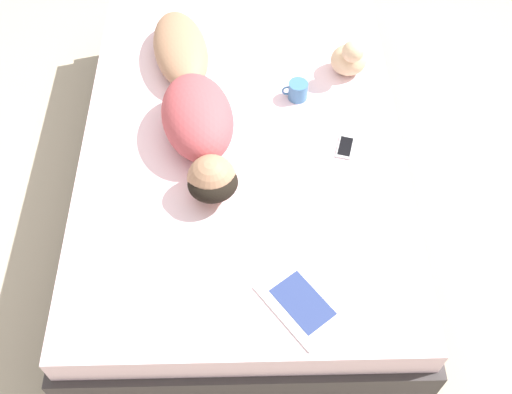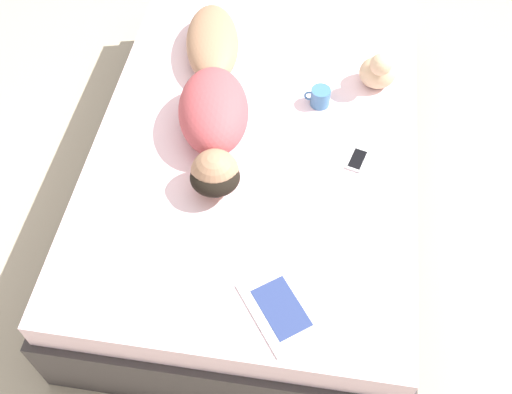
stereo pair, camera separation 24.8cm
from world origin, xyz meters
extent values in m
plane|color=#B7A88E|center=(0.00, 0.00, 0.00)|extent=(12.00, 12.00, 0.00)
cube|color=#383333|center=(0.00, 0.00, 0.20)|extent=(1.51, 2.33, 0.39)
cube|color=silver|center=(0.00, 0.00, 0.47)|extent=(1.45, 2.27, 0.15)
ellipsoid|color=#A37556|center=(0.30, -0.44, 0.63)|extent=(0.37, 0.60, 0.16)
ellipsoid|color=#B2474C|center=(0.20, 0.06, 0.66)|extent=(0.41, 0.56, 0.24)
ellipsoid|color=black|center=(0.12, 0.42, 0.65)|extent=(0.24, 0.23, 0.11)
sphere|color=#A37556|center=(0.13, 0.39, 0.65)|extent=(0.20, 0.20, 0.20)
cube|color=white|center=(-0.39, 0.78, 0.55)|extent=(0.37, 0.40, 0.01)
cube|color=white|center=(-0.22, 0.91, 0.55)|extent=(0.37, 0.40, 0.01)
cube|color=navy|center=(-0.22, 0.91, 0.55)|extent=(0.25, 0.27, 0.00)
cylinder|color=teal|center=(-0.27, -0.17, 0.59)|extent=(0.09, 0.09, 0.09)
cylinder|color=black|center=(-0.27, -0.17, 0.63)|extent=(0.08, 0.08, 0.01)
torus|color=teal|center=(-0.22, -0.17, 0.59)|extent=(0.05, 0.01, 0.05)
cube|color=silver|center=(-0.46, 0.15, 0.55)|extent=(0.10, 0.15, 0.01)
cube|color=black|center=(-0.46, 0.15, 0.55)|extent=(0.08, 0.12, 0.00)
ellipsoid|color=#D1B289|center=(-0.53, -0.35, 0.62)|extent=(0.18, 0.16, 0.15)
sphere|color=#D1B289|center=(-0.53, -0.28, 0.73)|extent=(0.10, 0.10, 0.10)
camera|label=1|loc=(-0.02, 1.90, 2.61)|focal=42.00mm
camera|label=2|loc=(-0.27, 1.88, 2.61)|focal=42.00mm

